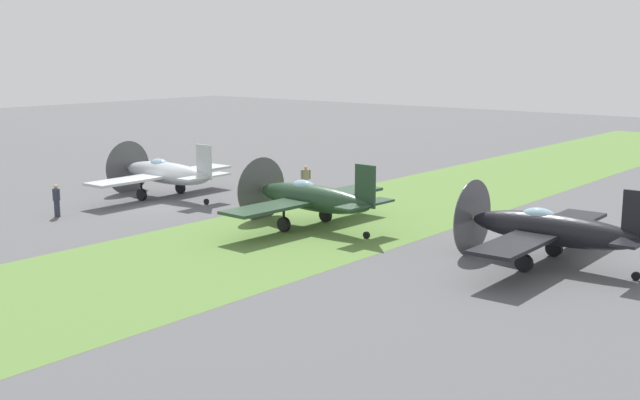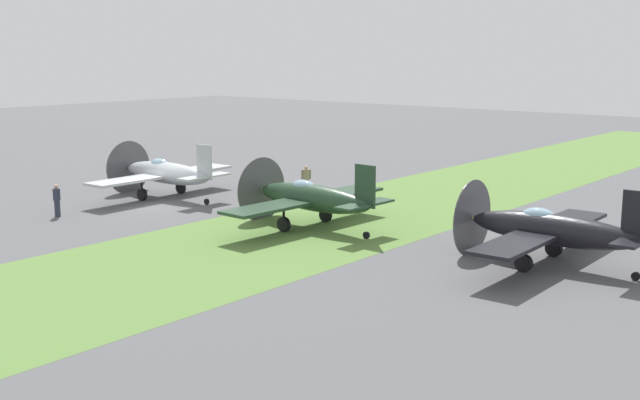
# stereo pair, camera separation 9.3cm
# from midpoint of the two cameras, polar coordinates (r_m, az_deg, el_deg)

# --- Properties ---
(ground_plane) EXTENTS (160.00, 160.00, 0.00)m
(ground_plane) POSITION_cam_midpoint_polar(r_m,az_deg,el_deg) (46.15, -11.86, -0.40)
(ground_plane) COLOR #515154
(grass_verge) EXTENTS (120.00, 11.00, 0.01)m
(grass_verge) POSITION_cam_midpoint_polar(r_m,az_deg,el_deg) (38.50, -1.81, -2.35)
(grass_verge) COLOR #567A38
(grass_verge) RESTS_ON ground
(airplane_lead) EXTENTS (10.00, 7.95, 3.58)m
(airplane_lead) POSITION_cam_midpoint_polar(r_m,az_deg,el_deg) (48.29, -10.96, 1.92)
(airplane_lead) COLOR #B2B7BC
(airplane_lead) RESTS_ON ground
(airplane_wingman) EXTENTS (10.19, 8.08, 3.64)m
(airplane_wingman) POSITION_cam_midpoint_polar(r_m,az_deg,el_deg) (39.28, -0.61, 0.18)
(airplane_wingman) COLOR #233D28
(airplane_wingman) RESTS_ON ground
(airplane_trail) EXTENTS (10.12, 8.05, 3.63)m
(airplane_trail) POSITION_cam_midpoint_polar(r_m,az_deg,el_deg) (33.67, 16.14, -2.02)
(airplane_trail) COLOR black
(airplane_trail) RESTS_ON ground
(ground_crew_chief) EXTENTS (0.53, 0.42, 1.73)m
(ground_crew_chief) POSITION_cam_midpoint_polar(r_m,az_deg,el_deg) (48.82, -0.95, 1.51)
(ground_crew_chief) COLOR #847A5B
(ground_crew_chief) RESTS_ON ground
(ground_crew_mechanic) EXTENTS (0.43, 0.52, 1.73)m
(ground_crew_mechanic) POSITION_cam_midpoint_polar(r_m,az_deg,el_deg) (44.25, -18.25, 0.02)
(ground_crew_mechanic) COLOR #2D3342
(ground_crew_mechanic) RESTS_ON ground
(runway_marker_cone) EXTENTS (0.36, 0.36, 0.44)m
(runway_marker_cone) POSITION_cam_midpoint_polar(r_m,az_deg,el_deg) (48.89, 2.58, 0.69)
(runway_marker_cone) COLOR orange
(runway_marker_cone) RESTS_ON ground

